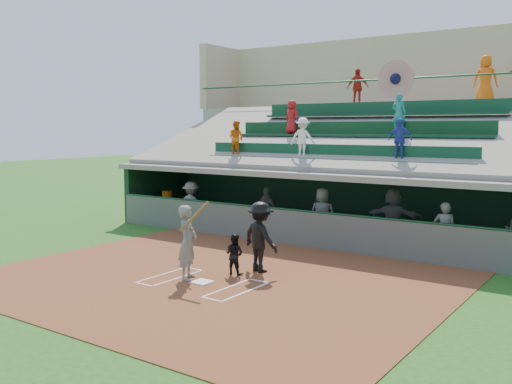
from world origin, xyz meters
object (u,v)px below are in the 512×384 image
Objects in this scene: catcher at (234,254)px; water_cooler at (167,196)px; home_plate at (202,282)px; white_table at (168,210)px; batter_at_plate at (188,242)px.

water_cooler is at bearing -41.11° from catcher.
home_plate is 1.08× the size of water_cooler.
water_cooler is (-0.00, -0.06, 0.58)m from white_table.
batter_at_plate is (-0.50, 0.07, 0.89)m from home_plate.
batter_at_plate reaches higher than catcher.
catcher is 8.96m from white_table.
water_cooler is (-7.24, 5.21, 0.46)m from catcher.
catcher is at bearing -35.75° from water_cooler.
water_cooler is at bearing -71.33° from white_table.
water_cooler is at bearing 136.72° from batter_at_plate.
water_cooler is (-7.09, 6.28, 0.96)m from home_plate.
batter_at_plate is at bearing -43.28° from water_cooler.
home_plate is at bearing -41.53° from water_cooler.
white_table is at bearing 85.45° from water_cooler.
water_cooler reaches higher than catcher.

